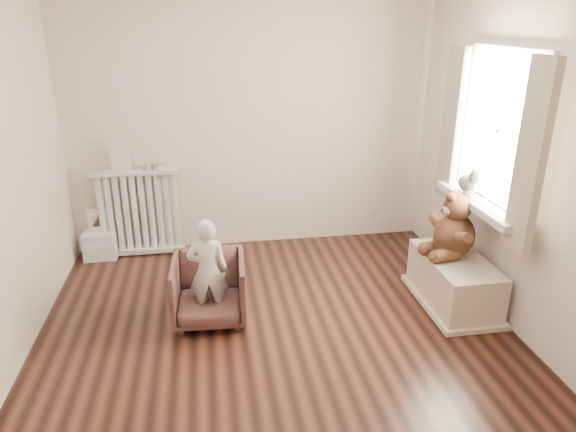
{
  "coord_description": "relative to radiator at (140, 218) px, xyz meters",
  "views": [
    {
      "loc": [
        -0.45,
        -3.25,
        2.26
      ],
      "look_at": [
        0.15,
        0.45,
        0.8
      ],
      "focal_mm": 32.0,
      "sensor_mm": 36.0,
      "label": 1
    }
  ],
  "objects": [
    {
      "name": "floor",
      "position": [
        1.15,
        -1.68,
        -0.39
      ],
      "size": [
        3.6,
        3.6,
        0.01
      ],
      "primitive_type": "cube",
      "color": "black",
      "rests_on": "ground"
    },
    {
      "name": "back_wall",
      "position": [
        1.15,
        0.12,
        0.91
      ],
      "size": [
        3.6,
        0.02,
        2.6
      ],
      "primitive_type": "cube",
      "color": "silver",
      "rests_on": "ground"
    },
    {
      "name": "front_wall",
      "position": [
        1.15,
        -3.48,
        0.91
      ],
      "size": [
        3.6,
        0.02,
        2.6
      ],
      "primitive_type": "cube",
      "color": "silver",
      "rests_on": "ground"
    },
    {
      "name": "right_wall",
      "position": [
        2.95,
        -1.68,
        0.91
      ],
      "size": [
        0.02,
        3.6,
        2.6
      ],
      "primitive_type": "cube",
      "color": "silver",
      "rests_on": "ground"
    },
    {
      "name": "window",
      "position": [
        2.91,
        -1.38,
        1.06
      ],
      "size": [
        0.03,
        0.9,
        1.1
      ],
      "primitive_type": "cube",
      "color": "white",
      "rests_on": "right_wall"
    },
    {
      "name": "window_sill",
      "position": [
        2.82,
        -1.38,
        0.48
      ],
      "size": [
        0.22,
        1.1,
        0.06
      ],
      "primitive_type": "cube",
      "color": "silver",
      "rests_on": "right_wall"
    },
    {
      "name": "curtain_left",
      "position": [
        2.8,
        -1.95,
        1.0
      ],
      "size": [
        0.06,
        0.26,
        1.3
      ],
      "primitive_type": "cube",
      "color": "#BCAC8E",
      "rests_on": "right_wall"
    },
    {
      "name": "curtain_right",
      "position": [
        2.8,
        -0.81,
        1.0
      ],
      "size": [
        0.06,
        0.26,
        1.3
      ],
      "primitive_type": "cube",
      "color": "#BCAC8E",
      "rests_on": "right_wall"
    },
    {
      "name": "radiator",
      "position": [
        0.0,
        0.0,
        0.0
      ],
      "size": [
        0.83,
        0.16,
        0.88
      ],
      "primitive_type": "cube",
      "color": "silver",
      "rests_on": "floor"
    },
    {
      "name": "paper_doll",
      "position": [
        -0.11,
        0.0,
        0.64
      ],
      "size": [
        0.18,
        0.02,
        0.3
      ],
      "primitive_type": "cube",
      "color": "beige",
      "rests_on": "radiator"
    },
    {
      "name": "tin_a",
      "position": [
        0.12,
        0.0,
        0.52
      ],
      "size": [
        0.1,
        0.1,
        0.06
      ],
      "primitive_type": "cylinder",
      "color": "#A59E8C",
      "rests_on": "radiator"
    },
    {
      "name": "tin_b",
      "position": [
        0.22,
        0.0,
        0.52
      ],
      "size": [
        0.09,
        0.09,
        0.05
      ],
      "primitive_type": "cylinder",
      "color": "#A59E8C",
      "rests_on": "radiator"
    },
    {
      "name": "toy_vanity",
      "position": [
        -0.4,
        -0.03,
        -0.11
      ],
      "size": [
        0.32,
        0.23,
        0.5
      ],
      "primitive_type": "cube",
      "color": "silver",
      "rests_on": "floor"
    },
    {
      "name": "armchair",
      "position": [
        0.65,
        -1.33,
        -0.13
      ],
      "size": [
        0.59,
        0.6,
        0.52
      ],
      "primitive_type": "imported",
      "rotation": [
        0.0,
        0.0,
        -0.05
      ],
      "color": "#532F2B",
      "rests_on": "floor"
    },
    {
      "name": "child",
      "position": [
        0.65,
        -1.38,
        0.06
      ],
      "size": [
        0.32,
        0.22,
        0.85
      ],
      "primitive_type": "imported",
      "rotation": [
        0.0,
        0.0,
        3.09
      ],
      "color": "silver",
      "rests_on": "armchair"
    },
    {
      "name": "toy_bench",
      "position": [
        2.67,
        -1.42,
        -0.19
      ],
      "size": [
        0.46,
        0.87,
        0.41
      ],
      "primitive_type": "cube",
      "color": "beige",
      "rests_on": "floor"
    },
    {
      "name": "teddy_bear",
      "position": [
        2.66,
        -1.34,
        0.28
      ],
      "size": [
        0.49,
        0.41,
        0.54
      ],
      "primitive_type": null,
      "rotation": [
        0.0,
        0.0,
        0.15
      ],
      "color": "#371E11",
      "rests_on": "toy_bench"
    },
    {
      "name": "plush_cat",
      "position": [
        2.81,
        -1.21,
        0.61
      ],
      "size": [
        0.2,
        0.29,
        0.23
      ],
      "primitive_type": null,
      "rotation": [
        0.0,
        0.0,
        0.12
      ],
      "color": "#6A635C",
      "rests_on": "window_sill"
    }
  ]
}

